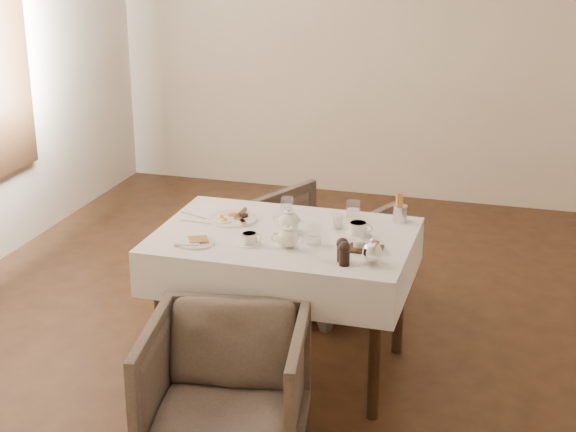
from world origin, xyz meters
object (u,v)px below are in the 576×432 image
Objects in this scene: teapot_centre at (289,220)px; breakfast_plate at (233,218)px; table at (284,256)px; armchair_far at (320,251)px; armchair_near at (226,390)px.

breakfast_plate is at bearing 159.12° from teapot_centre.
table is 0.89m from armchair_far.
armchair_near is 0.98m from teapot_centre.
teapot_centre is (0.01, 0.04, 0.18)m from table.
table is 0.18m from teapot_centre.
breakfast_plate reaches higher than armchair_far.
teapot_centre is at bearing 9.20° from breakfast_plate.
armchair_near is 1.65m from armchair_far.
table is 1.76× the size of armchair_far.
armchair_near is 1.08m from breakfast_plate.
breakfast_plate reaches higher than armchair_near.
table is 0.36m from breakfast_plate.
teapot_centre is (0.33, -0.09, 0.05)m from breakfast_plate.
table is 0.87m from armchair_near.
armchair_near is 4.54× the size of teapot_centre.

